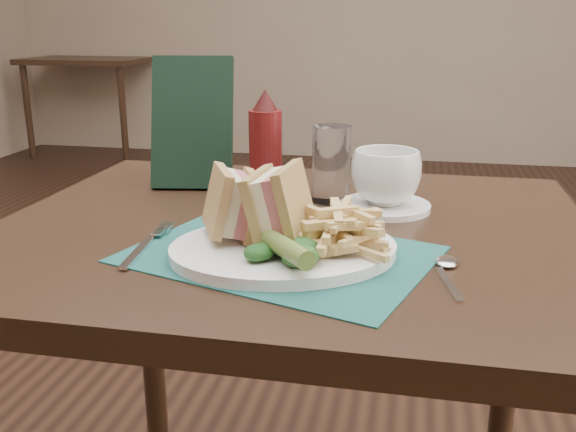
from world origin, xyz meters
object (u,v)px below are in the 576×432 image
object	(u,v)px
ketchup_bottle	(265,143)
check_presenter	(192,123)
sandwich_half_a	(218,204)
sandwich_half_b	(264,203)
saucer	(384,206)
drinking_glass	(331,164)
coffee_cup	(386,177)
table_bg_left	(95,106)
plate	(283,250)
placemat	(280,254)

from	to	relation	value
ketchup_bottle	check_presenter	distance (m)	0.15
sandwich_half_a	sandwich_half_b	size ratio (longest dim) A/B	0.90
saucer	drinking_glass	world-z (taller)	drinking_glass
saucer	coffee_cup	xyz separation A→B (m)	(0.00, 0.00, 0.05)
table_bg_left	check_presenter	size ratio (longest dim) A/B	3.70
plate	sandwich_half_a	xyz separation A→B (m)	(-0.09, 0.01, 0.06)
sandwich_half_b	table_bg_left	bearing A→B (deg)	125.51
sandwich_half_b	check_presenter	size ratio (longest dim) A/B	0.43
sandwich_half_b	saucer	xyz separation A→B (m)	(0.15, 0.24, -0.06)
placemat	table_bg_left	bearing A→B (deg)	120.96
placemat	check_presenter	xyz separation A→B (m)	(-0.24, 0.33, 0.12)
placemat	sandwich_half_b	world-z (taller)	sandwich_half_b
plate	sandwich_half_b	bearing A→B (deg)	141.94
saucer	table_bg_left	bearing A→B (deg)	123.94
plate	ketchup_bottle	world-z (taller)	ketchup_bottle
coffee_cup	check_presenter	distance (m)	0.38
saucer	coffee_cup	distance (m)	0.05
ketchup_bottle	plate	bearing A→B (deg)	-72.32
plate	sandwich_half_b	world-z (taller)	sandwich_half_b
table_bg_left	saucer	distance (m)	4.47
ketchup_bottle	check_presenter	size ratio (longest dim) A/B	0.76
drinking_glass	ketchup_bottle	world-z (taller)	ketchup_bottle
plate	table_bg_left	bearing A→B (deg)	101.59
sandwich_half_b	saucer	size ratio (longest dim) A/B	0.70
plate	coffee_cup	size ratio (longest dim) A/B	2.66
table_bg_left	ketchup_bottle	distance (m)	4.32
coffee_cup	saucer	bearing A→B (deg)	0.00
table_bg_left	placemat	distance (m)	4.61
placemat	saucer	distance (m)	0.27
plate	placemat	bearing A→B (deg)	123.00
placemat	ketchup_bottle	bearing A→B (deg)	106.88
sandwich_half_b	check_presenter	xyz separation A→B (m)	(-0.21, 0.33, 0.05)
sandwich_half_a	ketchup_bottle	distance (m)	0.29
sandwich_half_a	saucer	xyz separation A→B (m)	(0.21, 0.24, -0.06)
coffee_cup	ketchup_bottle	bearing A→B (deg)	166.93
placemat	coffee_cup	world-z (taller)	coffee_cup
coffee_cup	plate	bearing A→B (deg)	-115.55
sandwich_half_b	drinking_glass	world-z (taller)	drinking_glass
sandwich_half_a	ketchup_bottle	size ratio (longest dim) A/B	0.51
table_bg_left	sandwich_half_a	distance (m)	4.57
placemat	plate	distance (m)	0.01
table_bg_left	sandwich_half_a	xyz separation A→B (m)	(2.28, -3.93, 0.44)
table_bg_left	check_presenter	bearing A→B (deg)	-59.47
sandwich_half_a	sandwich_half_b	distance (m)	0.06
plate	check_presenter	xyz separation A→B (m)	(-0.24, 0.34, 0.11)
saucer	ketchup_bottle	size ratio (longest dim) A/B	0.81
drinking_glass	check_presenter	size ratio (longest dim) A/B	0.53
sandwich_half_b	ketchup_bottle	distance (m)	0.30
sandwich_half_a	coffee_cup	bearing A→B (deg)	22.23
sandwich_half_a	check_presenter	bearing A→B (deg)	88.08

